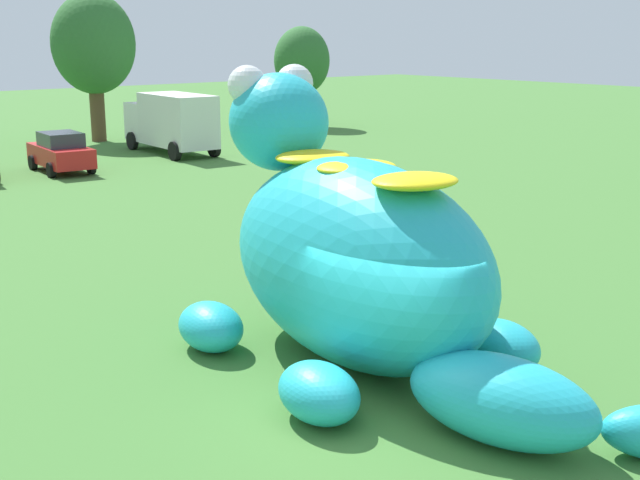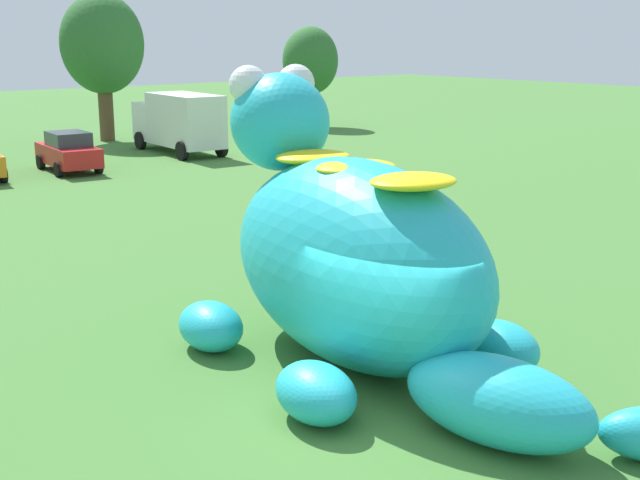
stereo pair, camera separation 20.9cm
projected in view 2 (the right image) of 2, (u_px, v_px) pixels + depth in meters
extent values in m
plane|color=#427533|center=(365.00, 413.00, 13.21)|extent=(160.00, 160.00, 0.00)
ellipsoid|color=#23B2C6|center=(355.00, 262.00, 14.97)|extent=(4.16, 6.95, 3.69)
ellipsoid|color=#23B2C6|center=(280.00, 122.00, 16.76)|extent=(2.23, 2.39, 1.95)
sphere|color=white|center=(248.00, 85.00, 16.56)|extent=(0.78, 0.78, 0.78)
sphere|color=white|center=(296.00, 83.00, 17.10)|extent=(0.78, 0.78, 0.78)
ellipsoid|color=yellow|center=(313.00, 157.00, 15.80)|extent=(1.63, 1.37, 0.25)
ellipsoid|color=yellow|center=(356.00, 167.00, 14.57)|extent=(1.63, 1.37, 0.25)
ellipsoid|color=yellow|center=(413.00, 181.00, 13.20)|extent=(1.63, 1.37, 0.25)
ellipsoid|color=#23B2C6|center=(211.00, 326.00, 15.79)|extent=(1.34, 1.72, 0.90)
ellipsoid|color=#23B2C6|center=(389.00, 292.00, 17.83)|extent=(1.34, 1.72, 0.90)
ellipsoid|color=#23B2C6|center=(316.00, 393.00, 12.86)|extent=(1.34, 1.72, 0.90)
ellipsoid|color=#23B2C6|center=(500.00, 347.00, 14.75)|extent=(1.34, 1.72, 0.90)
ellipsoid|color=#23B2C6|center=(497.00, 401.00, 12.12)|extent=(2.06, 3.20, 1.29)
cylinder|color=black|center=(3.00, 175.00, 33.51)|extent=(0.32, 0.67, 0.64)
cube|color=red|center=(68.00, 155.00, 36.14)|extent=(2.04, 4.23, 0.80)
cube|color=#2D333D|center=(68.00, 139.00, 35.85)|extent=(1.66, 2.09, 0.60)
cylinder|color=black|center=(41.00, 162.00, 36.80)|extent=(0.29, 0.66, 0.64)
cylinder|color=black|center=(79.00, 159.00, 37.72)|extent=(0.29, 0.66, 0.64)
cylinder|color=black|center=(59.00, 170.00, 34.75)|extent=(0.29, 0.66, 0.64)
cylinder|color=black|center=(98.00, 166.00, 35.68)|extent=(0.29, 0.66, 0.64)
cube|color=silver|center=(157.00, 121.00, 43.47)|extent=(2.09, 1.90, 1.90)
cube|color=silver|center=(185.00, 120.00, 40.88)|extent=(2.34, 4.70, 2.50)
cylinder|color=black|center=(140.00, 141.00, 43.13)|extent=(0.33, 0.91, 0.90)
cylinder|color=black|center=(176.00, 138.00, 44.27)|extent=(0.33, 0.91, 0.90)
cylinder|color=black|center=(182.00, 151.00, 39.32)|extent=(0.33, 0.91, 0.90)
cylinder|color=black|center=(221.00, 147.00, 40.51)|extent=(0.33, 0.91, 0.90)
cylinder|color=brown|center=(106.00, 115.00, 46.33)|extent=(0.80, 0.80, 2.81)
ellipsoid|color=#2D662D|center=(102.00, 43.00, 45.40)|extent=(4.49, 4.49, 5.39)
cylinder|color=brown|center=(310.00, 109.00, 53.65)|extent=(0.63, 0.63, 2.20)
ellipsoid|color=#2D662D|center=(310.00, 61.00, 52.92)|extent=(3.52, 3.52, 4.23)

